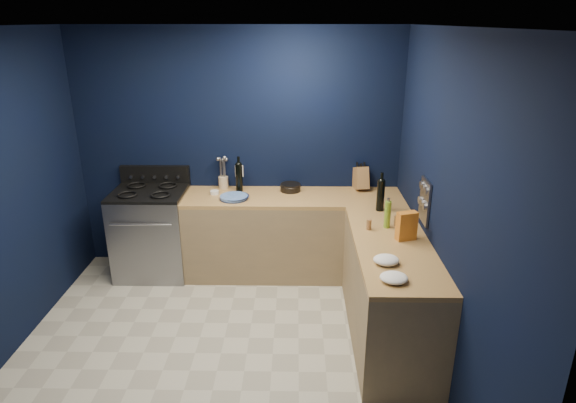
{
  "coord_description": "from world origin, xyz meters",
  "views": [
    {
      "loc": [
        0.62,
        -3.39,
        2.64
      ],
      "look_at": [
        0.55,
        1.0,
        1.0
      ],
      "focal_mm": 30.36,
      "sensor_mm": 36.0,
      "label": 1
    }
  ],
  "objects_px": {
    "utensil_crock": "(224,182)",
    "gas_range": "(153,234)",
    "plate_stack": "(234,197)",
    "crouton_bag": "(407,226)",
    "knife_block": "(360,178)"
  },
  "relations": [
    {
      "from": "knife_block",
      "to": "crouton_bag",
      "type": "bearing_deg",
      "value": -90.62
    },
    {
      "from": "gas_range",
      "to": "crouton_bag",
      "type": "xyz_separation_m",
      "value": [
        2.48,
        -1.05,
        0.56
      ]
    },
    {
      "from": "plate_stack",
      "to": "knife_block",
      "type": "relative_size",
      "value": 1.2
    },
    {
      "from": "crouton_bag",
      "to": "knife_block",
      "type": "bearing_deg",
      "value": 81.91
    },
    {
      "from": "plate_stack",
      "to": "crouton_bag",
      "type": "bearing_deg",
      "value": -31.5
    },
    {
      "from": "utensil_crock",
      "to": "plate_stack",
      "type": "bearing_deg",
      "value": -65.81
    },
    {
      "from": "plate_stack",
      "to": "utensil_crock",
      "type": "xyz_separation_m",
      "value": [
        -0.15,
        0.34,
        0.05
      ]
    },
    {
      "from": "utensil_crock",
      "to": "knife_block",
      "type": "bearing_deg",
      "value": 0.32
    },
    {
      "from": "plate_stack",
      "to": "crouton_bag",
      "type": "relative_size",
      "value": 1.17
    },
    {
      "from": "utensil_crock",
      "to": "gas_range",
      "type": "bearing_deg",
      "value": -161.24
    },
    {
      "from": "gas_range",
      "to": "knife_block",
      "type": "height_order",
      "value": "knife_block"
    },
    {
      "from": "plate_stack",
      "to": "crouton_bag",
      "type": "distance_m",
      "value": 1.84
    },
    {
      "from": "plate_stack",
      "to": "knife_block",
      "type": "distance_m",
      "value": 1.39
    },
    {
      "from": "gas_range",
      "to": "crouton_bag",
      "type": "relative_size",
      "value": 3.74
    },
    {
      "from": "gas_range",
      "to": "crouton_bag",
      "type": "distance_m",
      "value": 2.76
    }
  ]
}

